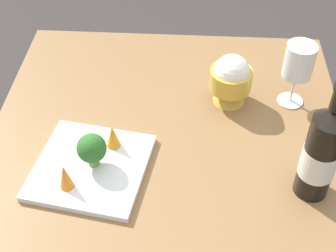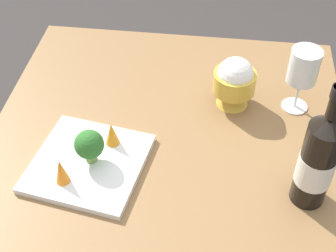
# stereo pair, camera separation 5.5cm
# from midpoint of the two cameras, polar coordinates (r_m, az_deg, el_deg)

# --- Properties ---
(dining_table) EXTENTS (0.89, 0.89, 0.72)m
(dining_table) POSITION_cam_midpoint_polar(r_m,az_deg,el_deg) (1.26, -1.26, -3.76)
(dining_table) COLOR olive
(dining_table) RESTS_ON ground_plane
(wine_bottle) EXTENTS (0.08, 0.08, 0.31)m
(wine_bottle) POSITION_cam_midpoint_polar(r_m,az_deg,el_deg) (1.03, 16.26, -3.05)
(wine_bottle) COLOR black
(wine_bottle) RESTS_ON dining_table
(wine_glass) EXTENTS (0.08, 0.08, 0.18)m
(wine_glass) POSITION_cam_midpoint_polar(r_m,az_deg,el_deg) (1.25, 13.99, 7.28)
(wine_glass) COLOR white
(wine_glass) RESTS_ON dining_table
(rice_bowl) EXTENTS (0.11, 0.11, 0.14)m
(rice_bowl) POSITION_cam_midpoint_polar(r_m,az_deg,el_deg) (1.25, 6.18, 5.54)
(rice_bowl) COLOR gold
(rice_bowl) RESTS_ON dining_table
(serving_plate) EXTENTS (0.29, 0.29, 0.02)m
(serving_plate) POSITION_cam_midpoint_polar(r_m,az_deg,el_deg) (1.14, -10.50, -4.83)
(serving_plate) COLOR white
(serving_plate) RESTS_ON dining_table
(broccoli_floret) EXTENTS (0.07, 0.07, 0.09)m
(broccoli_floret) POSITION_cam_midpoint_polar(r_m,az_deg,el_deg) (1.09, -10.45, -2.71)
(broccoli_floret) COLOR #729E4C
(broccoli_floret) RESTS_ON serving_plate
(carrot_garnish_left) EXTENTS (0.03, 0.03, 0.07)m
(carrot_garnish_left) POSITION_cam_midpoint_polar(r_m,az_deg,el_deg) (1.07, -13.54, -5.85)
(carrot_garnish_left) COLOR orange
(carrot_garnish_left) RESTS_ON serving_plate
(carrot_garnish_right) EXTENTS (0.03, 0.03, 0.06)m
(carrot_garnish_right) POSITION_cam_midpoint_polar(r_m,az_deg,el_deg) (1.14, -7.93, -1.22)
(carrot_garnish_right) COLOR orange
(carrot_garnish_right) RESTS_ON serving_plate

